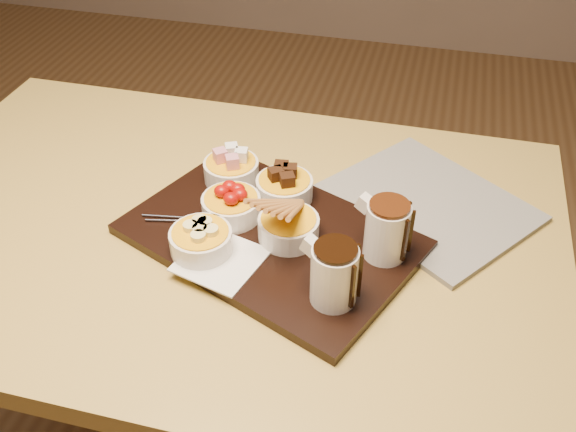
% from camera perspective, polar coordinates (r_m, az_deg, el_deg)
% --- Properties ---
extents(dining_table, '(1.20, 0.80, 0.75)m').
position_cam_1_polar(dining_table, '(1.18, -6.38, -4.15)').
color(dining_table, '#B69843').
rests_on(dining_table, ground).
extents(serving_board, '(0.54, 0.46, 0.02)m').
position_cam_1_polar(serving_board, '(1.07, -1.57, -1.88)').
color(serving_board, black).
rests_on(serving_board, dining_table).
extents(napkin, '(0.15, 0.15, 0.00)m').
position_cam_1_polar(napkin, '(1.01, -6.00, -3.92)').
color(napkin, white).
rests_on(napkin, serving_board).
extents(bowl_marshmallows, '(0.10, 0.10, 0.04)m').
position_cam_1_polar(bowl_marshmallows, '(1.17, -5.06, 4.02)').
color(bowl_marshmallows, silver).
rests_on(bowl_marshmallows, serving_board).
extents(bowl_cake, '(0.10, 0.10, 0.04)m').
position_cam_1_polar(bowl_cake, '(1.12, -0.32, 2.42)').
color(bowl_cake, silver).
rests_on(bowl_cake, serving_board).
extents(bowl_strawberries, '(0.10, 0.10, 0.04)m').
position_cam_1_polar(bowl_strawberries, '(1.09, -5.06, 0.79)').
color(bowl_strawberries, silver).
rests_on(bowl_strawberries, serving_board).
extents(bowl_biscotti, '(0.10, 0.10, 0.04)m').
position_cam_1_polar(bowl_biscotti, '(1.04, 0.05, -1.08)').
color(bowl_biscotti, silver).
rests_on(bowl_biscotti, serving_board).
extents(bowl_bananas, '(0.10, 0.10, 0.04)m').
position_cam_1_polar(bowl_bananas, '(1.02, -7.72, -2.26)').
color(bowl_bananas, silver).
rests_on(bowl_bananas, serving_board).
extents(pitcher_dark_chocolate, '(0.09, 0.09, 0.09)m').
position_cam_1_polar(pitcher_dark_chocolate, '(0.92, 4.11, -5.29)').
color(pitcher_dark_chocolate, silver).
rests_on(pitcher_dark_chocolate, serving_board).
extents(pitcher_milk_chocolate, '(0.09, 0.09, 0.09)m').
position_cam_1_polar(pitcher_milk_chocolate, '(1.00, 8.76, -1.34)').
color(pitcher_milk_chocolate, silver).
rests_on(pitcher_milk_chocolate, serving_board).
extents(fondue_skewers, '(0.07, 0.26, 0.01)m').
position_cam_1_polar(fondue_skewers, '(1.09, -6.28, -0.30)').
color(fondue_skewers, silver).
rests_on(fondue_skewers, serving_board).
extents(newspaper, '(0.42, 0.41, 0.01)m').
position_cam_1_polar(newspaper, '(1.17, 12.33, 1.11)').
color(newspaper, beige).
rests_on(newspaper, dining_table).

